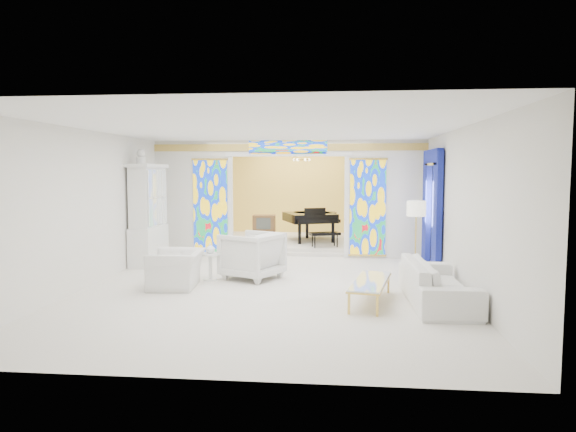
# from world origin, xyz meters

# --- Properties ---
(floor) EXTENTS (12.00, 12.00, 0.00)m
(floor) POSITION_xyz_m (0.00, 0.00, 0.00)
(floor) COLOR beige
(floor) RESTS_ON ground
(ceiling) EXTENTS (7.00, 12.00, 0.02)m
(ceiling) POSITION_xyz_m (0.00, 0.00, 3.00)
(ceiling) COLOR white
(ceiling) RESTS_ON wall_back
(wall_back) EXTENTS (7.00, 0.02, 3.00)m
(wall_back) POSITION_xyz_m (0.00, 6.00, 1.50)
(wall_back) COLOR silver
(wall_back) RESTS_ON floor
(wall_front) EXTENTS (7.00, 0.02, 3.00)m
(wall_front) POSITION_xyz_m (0.00, -6.00, 1.50)
(wall_front) COLOR silver
(wall_front) RESTS_ON floor
(wall_left) EXTENTS (0.02, 12.00, 3.00)m
(wall_left) POSITION_xyz_m (-3.50, 0.00, 1.50)
(wall_left) COLOR silver
(wall_left) RESTS_ON floor
(wall_right) EXTENTS (0.02, 12.00, 3.00)m
(wall_right) POSITION_xyz_m (3.50, 0.00, 1.50)
(wall_right) COLOR silver
(wall_right) RESTS_ON floor
(partition_wall) EXTENTS (7.00, 0.22, 3.00)m
(partition_wall) POSITION_xyz_m (0.00, 2.00, 1.65)
(partition_wall) COLOR silver
(partition_wall) RESTS_ON floor
(stained_glass_left) EXTENTS (0.90, 0.04, 2.40)m
(stained_glass_left) POSITION_xyz_m (-2.03, 1.89, 1.30)
(stained_glass_left) COLOR gold
(stained_glass_left) RESTS_ON partition_wall
(stained_glass_right) EXTENTS (0.90, 0.04, 2.40)m
(stained_glass_right) POSITION_xyz_m (2.03, 1.89, 1.30)
(stained_glass_right) COLOR gold
(stained_glass_right) RESTS_ON partition_wall
(stained_glass_transom) EXTENTS (2.00, 0.04, 0.34)m
(stained_glass_transom) POSITION_xyz_m (0.00, 1.89, 2.82)
(stained_glass_transom) COLOR gold
(stained_glass_transom) RESTS_ON partition_wall
(alcove_platform) EXTENTS (6.80, 3.80, 0.18)m
(alcove_platform) POSITION_xyz_m (0.00, 4.10, 0.09)
(alcove_platform) COLOR beige
(alcove_platform) RESTS_ON floor
(gold_curtain_back) EXTENTS (6.70, 0.10, 2.90)m
(gold_curtain_back) POSITION_xyz_m (0.00, 5.88, 1.50)
(gold_curtain_back) COLOR #FBCF57
(gold_curtain_back) RESTS_ON wall_back
(chandelier) EXTENTS (0.48, 0.48, 0.30)m
(chandelier) POSITION_xyz_m (0.20, 4.00, 2.55)
(chandelier) COLOR gold
(chandelier) RESTS_ON ceiling
(blue_drapes) EXTENTS (0.14, 1.85, 2.65)m
(blue_drapes) POSITION_xyz_m (3.40, 0.70, 1.58)
(blue_drapes) COLOR navy
(blue_drapes) RESTS_ON wall_right
(china_cabinet) EXTENTS (0.56, 1.46, 2.72)m
(china_cabinet) POSITION_xyz_m (-3.22, 0.60, 1.17)
(china_cabinet) COLOR white
(china_cabinet) RESTS_ON floor
(armchair_left) EXTENTS (1.03, 1.16, 0.70)m
(armchair_left) POSITION_xyz_m (-1.78, -1.77, 0.35)
(armchair_left) COLOR white
(armchair_left) RESTS_ON floor
(armchair_right) EXTENTS (1.42, 1.40, 0.97)m
(armchair_right) POSITION_xyz_m (-0.48, -0.84, 0.49)
(armchair_right) COLOR silver
(armchair_right) RESTS_ON floor
(sofa) EXTENTS (1.00, 2.45, 0.71)m
(sofa) POSITION_xyz_m (2.95, -2.50, 0.35)
(sofa) COLOR silver
(sofa) RESTS_ON floor
(side_table) EXTENTS (0.51, 0.51, 0.55)m
(side_table) POSITION_xyz_m (-1.30, -1.08, 0.36)
(side_table) COLOR white
(side_table) RESTS_ON floor
(vase) EXTENTS (0.25, 0.25, 0.20)m
(vase) POSITION_xyz_m (-1.30, -1.08, 0.66)
(vase) COLOR silver
(vase) RESTS_ON side_table
(coffee_table) EXTENTS (0.86, 1.78, 0.38)m
(coffee_table) POSITION_xyz_m (1.83, -2.59, 0.35)
(coffee_table) COLOR white
(coffee_table) RESTS_ON floor
(floor_lamp) EXTENTS (0.46, 0.46, 1.61)m
(floor_lamp) POSITION_xyz_m (2.89, -0.44, 1.37)
(floor_lamp) COLOR gold
(floor_lamp) RESTS_ON floor
(grand_piano) EXTENTS (1.84, 2.78, 1.00)m
(grand_piano) POSITION_xyz_m (0.54, 3.91, 0.85)
(grand_piano) COLOR black
(grand_piano) RESTS_ON alcove_platform
(tv_console) EXTENTS (0.67, 0.48, 0.75)m
(tv_console) POSITION_xyz_m (-0.88, 3.69, 0.67)
(tv_console) COLOR brown
(tv_console) RESTS_ON alcove_platform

